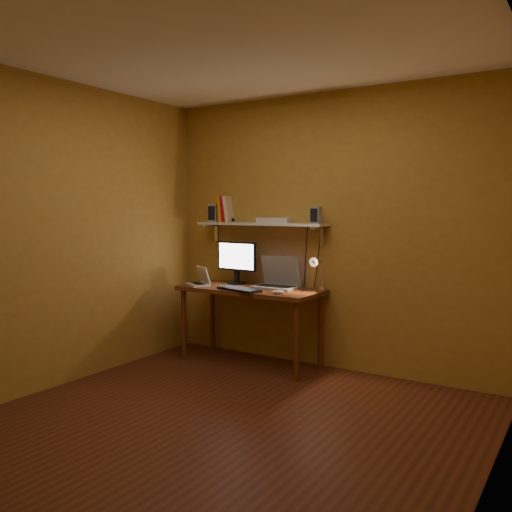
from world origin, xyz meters
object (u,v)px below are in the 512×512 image
Objects in this scene: wall_shelf at (261,224)px; speaker_right at (316,215)px; desk at (250,296)px; keyboard at (239,289)px; shelf_camera at (234,220)px; laptop at (278,280)px; speaker_left at (214,213)px; router at (274,220)px; desk_lamp at (318,269)px; mouse at (278,292)px; monitor at (237,260)px; netbook at (200,280)px.

wall_shelf is 0.62m from speaker_right.
keyboard is (0.01, -0.21, 0.10)m from desk.
laptop is at bearing 3.22° from shelf_camera.
speaker_left is 0.73m from router.
desk_lamp is (0.66, 0.13, 0.29)m from desk.
shelf_camera is (-0.28, 0.13, 0.74)m from desk.
router reaches higher than desk_lamp.
wall_shelf is at bearing 90.00° from desk.
mouse reaches higher than desk.
monitor is (-0.27, -0.03, -0.37)m from wall_shelf.
mouse is at bearing -127.31° from desk_lamp.
speaker_right is at bearing -1.91° from speaker_left.
mouse is at bearing -24.52° from shelf_camera.
shelf_camera is (-0.29, 0.34, 0.64)m from keyboard.
desk is 1.00× the size of wall_shelf.
router is at bearing 176.97° from speaker_right.
mouse is 0.80m from speaker_right.
desk_lamp is 1.20× the size of router.
wall_shelf is 0.77m from desk_lamp.
netbook is at bearing -165.36° from speaker_right.
netbook reaches higher than desk.
speaker_left is 2.04× the size of shelf_camera.
desk is 0.72m from wall_shelf.
keyboard is (0.28, -0.38, -0.23)m from monitor.
wall_shelf reaches higher than desk.
netbook is 0.66× the size of keyboard.
desk_lamp is (1.18, 0.25, 0.16)m from netbook.
desk_lamp is at bearing 42.48° from keyboard.
desk_lamp reaches higher than netbook.
router is at bearing 104.71° from mouse.
desk_lamp is at bearing 43.23° from netbook.
desk is at bearing -26.96° from monitor.
speaker_right is (1.18, -0.02, -0.01)m from speaker_left.
keyboard is 1.25× the size of desk_lamp.
wall_shelf is 0.46m from monitor.
speaker_left reaches higher than netbook.
desk is at bearing 44.68° from netbook.
netbook reaches higher than mouse.
router reaches higher than desk.
speaker_left is 1.18m from speaker_right.
netbook is 1.21m from desk_lamp.
router is at bearing 9.23° from monitor.
speaker_right reaches higher than keyboard.
laptop is at bearing 3.52° from monitor.
laptop is 0.46m from desk_lamp.
laptop is 0.74m from speaker_right.
speaker_left is at bearing 131.72° from netbook.
desk_lamp is (0.66, -0.07, -0.40)m from wall_shelf.
monitor is at bearing -175.09° from router.
wall_shelf is 4.48× the size of router.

